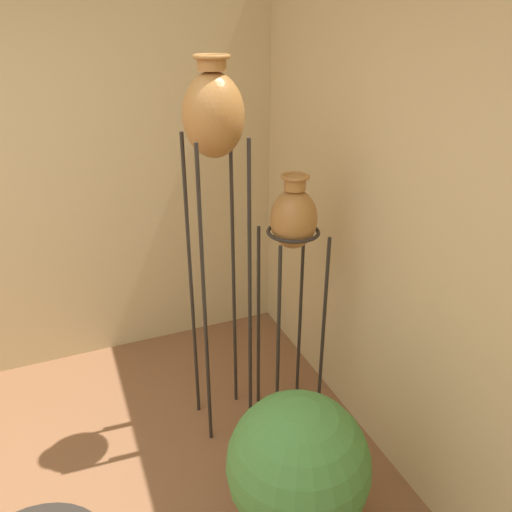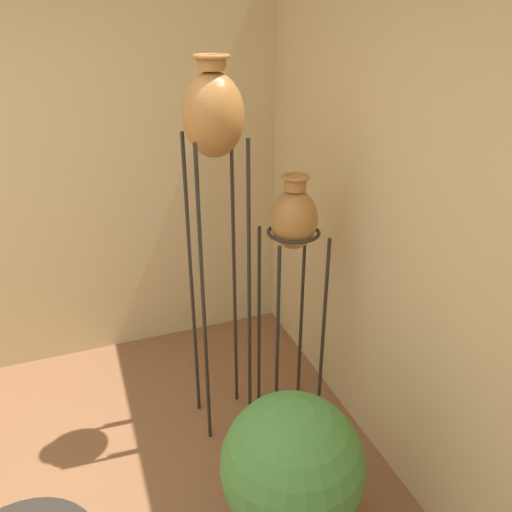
# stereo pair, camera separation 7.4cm
# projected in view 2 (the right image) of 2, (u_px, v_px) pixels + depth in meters

# --- Properties ---
(wall_right) EXTENTS (0.06, 8.20, 2.70)m
(wall_right) POSITION_uv_depth(u_px,v_px,m) (502.00, 280.00, 1.84)
(wall_right) COLOR #D1B784
(wall_right) RESTS_ON ground_plane
(vase_stand_tall) EXTENTS (0.29, 0.29, 2.08)m
(vase_stand_tall) POSITION_uv_depth(u_px,v_px,m) (214.00, 129.00, 2.33)
(vase_stand_tall) COLOR #28231E
(vase_stand_tall) RESTS_ON ground_plane
(vase_stand_medium) EXTENTS (0.30, 0.30, 1.52)m
(vase_stand_medium) POSITION_uv_depth(u_px,v_px,m) (294.00, 228.00, 2.61)
(vase_stand_medium) COLOR #28231E
(vase_stand_medium) RESTS_ON ground_plane
(potted_plant) EXTENTS (0.62, 0.62, 0.81)m
(potted_plant) POSITION_uv_depth(u_px,v_px,m) (292.00, 471.00, 2.15)
(potted_plant) COLOR brown
(potted_plant) RESTS_ON ground_plane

